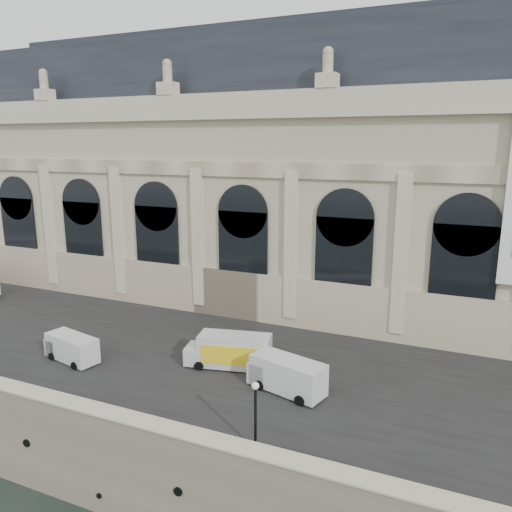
{
  "coord_description": "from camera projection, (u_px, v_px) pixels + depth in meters",
  "views": [
    {
      "loc": [
        16.29,
        -21.39,
        23.43
      ],
      "look_at": [
        -2.67,
        22.0,
        12.69
      ],
      "focal_mm": 35.0,
      "sensor_mm": 36.0,
      "label": 1
    }
  ],
  "objects": [
    {
      "name": "quay",
      "position": [
        318.0,
        313.0,
        61.27
      ],
      "size": [
        160.0,
        70.0,
        6.0
      ],
      "primitive_type": "cube",
      "color": "gray",
      "rests_on": "ground"
    },
    {
      "name": "museum",
      "position": [
        261.0,
        177.0,
        56.21
      ],
      "size": [
        69.0,
        18.7,
        29.1
      ],
      "color": "beige",
      "rests_on": "quay"
    },
    {
      "name": "van_c",
      "position": [
        284.0,
        374.0,
        35.64
      ],
      "size": [
        6.02,
        3.51,
        2.52
      ],
      "color": "silver",
      "rests_on": "quay"
    },
    {
      "name": "box_truck",
      "position": [
        230.0,
        351.0,
        39.42
      ],
      "size": [
        7.07,
        3.58,
        2.73
      ],
      "color": "silver",
      "rests_on": "quay"
    },
    {
      "name": "street",
      "position": [
        247.0,
        355.0,
        41.84
      ],
      "size": [
        160.0,
        24.0,
        0.06
      ],
      "primitive_type": "cube",
      "color": "#2D2D2D",
      "rests_on": "quay"
    },
    {
      "name": "lamp_right",
      "position": [
        255.0,
        417.0,
        28.53
      ],
      "size": [
        0.44,
        0.44,
        4.29
      ],
      "color": "black",
      "rests_on": "quay"
    },
    {
      "name": "van_b",
      "position": [
        70.0,
        347.0,
        40.73
      ],
      "size": [
        5.23,
        2.84,
        2.21
      ],
      "color": "silver",
      "rests_on": "quay"
    },
    {
      "name": "parapet",
      "position": [
        153.0,
        432.0,
        29.73
      ],
      "size": [
        160.0,
        1.4,
        1.21
      ],
      "color": "gray",
      "rests_on": "quay"
    }
  ]
}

